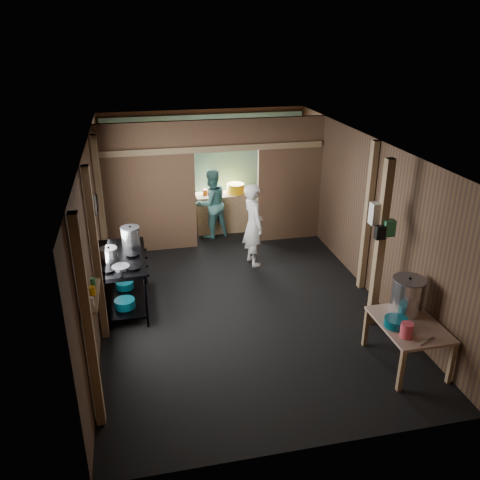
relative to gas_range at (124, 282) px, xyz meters
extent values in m
cube|color=black|center=(1.88, 0.00, -0.45)|extent=(4.50, 7.00, 0.00)
cube|color=#282726|center=(1.88, 0.00, 2.15)|extent=(4.50, 7.00, 0.00)
cube|color=#523A23|center=(1.88, 3.50, 0.85)|extent=(4.50, 0.00, 2.60)
cube|color=#523A23|center=(1.88, -3.50, 0.85)|extent=(4.50, 0.00, 2.60)
cube|color=#523A23|center=(-0.37, 0.00, 0.85)|extent=(0.00, 7.00, 2.60)
cube|color=#523A23|center=(4.13, 0.00, 0.85)|extent=(0.00, 7.00, 2.60)
cube|color=brown|center=(0.55, 2.20, 0.85)|extent=(1.85, 0.10, 2.60)
cube|color=brown|center=(3.46, 2.20, 0.85)|extent=(1.35, 0.10, 2.60)
cube|color=brown|center=(2.13, 2.20, 1.85)|extent=(1.30, 0.10, 0.60)
cube|color=#63A09E|center=(1.88, 3.44, 0.80)|extent=(4.40, 0.06, 2.50)
cube|color=#A1835F|center=(2.18, 2.95, -0.03)|extent=(1.20, 0.50, 0.85)
cylinder|color=silver|center=(2.13, 3.40, 1.45)|extent=(0.20, 0.03, 0.20)
cube|color=#A1835F|center=(-0.30, -2.60, 0.85)|extent=(0.10, 0.12, 2.60)
cube|color=#A1835F|center=(-0.30, -0.80, 0.85)|extent=(0.10, 0.12, 2.60)
cube|color=#A1835F|center=(-0.30, 1.20, 0.85)|extent=(0.10, 0.12, 2.60)
cube|color=#A1835F|center=(4.06, -0.20, 0.85)|extent=(0.10, 0.12, 2.60)
cube|color=#A1835F|center=(3.73, -1.30, 0.85)|extent=(0.12, 0.12, 2.60)
cube|color=#A1835F|center=(1.88, 2.15, 1.60)|extent=(4.40, 0.12, 0.12)
cylinder|color=gray|center=(-0.33, 0.40, 1.20)|extent=(0.03, 0.34, 0.34)
cylinder|color=black|center=(-0.33, 0.80, 1.10)|extent=(0.03, 0.30, 0.30)
cube|color=#A1835F|center=(-0.27, -2.10, 0.95)|extent=(0.14, 0.80, 0.03)
cylinder|color=silver|center=(-0.27, -2.35, 1.01)|extent=(0.07, 0.07, 0.10)
cylinder|color=#F4AC0F|center=(-0.27, -2.10, 1.01)|extent=(0.08, 0.08, 0.10)
cylinder|color=#318A56|center=(-0.27, -1.88, 1.01)|extent=(0.06, 0.06, 0.10)
cube|color=silver|center=(3.68, -1.22, 1.33)|extent=(0.22, 0.15, 0.32)
cube|color=#318A56|center=(3.80, -1.36, 1.15)|extent=(0.16, 0.12, 0.24)
cube|color=black|center=(3.66, -1.38, 1.10)|extent=(0.14, 0.10, 0.20)
cylinder|color=#064E5C|center=(0.00, -0.33, -0.21)|extent=(0.32, 0.32, 0.13)
cylinder|color=#064E5C|center=(0.00, 0.31, -0.22)|extent=(0.29, 0.29, 0.12)
cylinder|color=#064E5C|center=(3.49, -2.36, 0.24)|extent=(0.40, 0.40, 0.11)
cylinder|color=#EC495A|center=(3.50, -2.61, 0.28)|extent=(0.21, 0.21, 0.19)
cube|color=silver|center=(3.70, -2.76, 0.19)|extent=(0.29, 0.14, 0.01)
cylinder|color=#F4AC0F|center=(2.47, 2.95, 0.50)|extent=(0.38, 0.38, 0.21)
cylinder|color=#C74607|center=(1.79, 2.95, 0.46)|extent=(0.11, 0.11, 0.13)
imported|color=silver|center=(2.43, 1.14, 0.35)|extent=(0.47, 0.64, 1.60)
imported|color=teal|center=(1.87, 2.63, 0.30)|extent=(0.89, 0.79, 1.51)
camera|label=1|loc=(0.32, -7.35, 3.80)|focal=37.36mm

